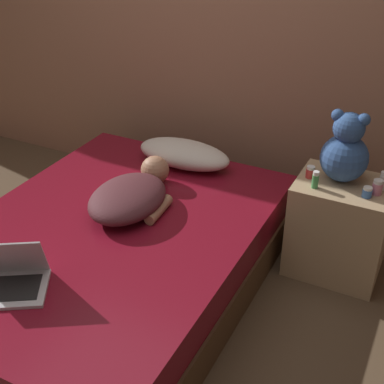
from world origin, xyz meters
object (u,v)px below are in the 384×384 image
object	(u,v)px
teddy_bear	(345,151)
bottle_green	(315,180)
bottle_white	(383,181)
pillow	(184,154)
bottle_pink	(377,187)
laptop	(7,278)
bottle_red	(310,172)
person_lying	(132,194)
bottle_blue	(367,192)

from	to	relation	value
teddy_bear	bottle_green	size ratio (longest dim) A/B	4.12
bottle_white	bottle_green	distance (m)	0.35
pillow	teddy_bear	distance (m)	1.02
bottle_pink	bottle_green	size ratio (longest dim) A/B	0.85
laptop	bottle_pink	xyz separation A→B (m)	(1.34, 1.30, 0.14)
bottle_green	bottle_red	xyz separation A→B (m)	(-0.05, 0.10, -0.01)
bottle_white	teddy_bear	bearing A→B (deg)	177.02
bottle_green	bottle_red	world-z (taller)	bottle_green
bottle_green	person_lying	bearing A→B (deg)	-157.04
teddy_bear	bottle_red	size ratio (longest dim) A/B	5.83
teddy_bear	bottle_blue	size ratio (longest dim) A/B	7.07
pillow	teddy_bear	world-z (taller)	teddy_bear
laptop	bottle_pink	bearing A→B (deg)	12.38
pillow	bottle_white	xyz separation A→B (m)	(1.21, -0.04, 0.13)
laptop	bottle_red	world-z (taller)	laptop
bottle_blue	bottle_white	bearing A→B (deg)	64.89
bottle_pink	bottle_red	world-z (taller)	bottle_pink
laptop	bottle_green	size ratio (longest dim) A/B	4.44
bottle_pink	bottle_blue	size ratio (longest dim) A/B	1.46
bottle_white	bottle_red	xyz separation A→B (m)	(-0.38, -0.05, -0.02)
teddy_bear	bottle_red	distance (m)	0.22
laptop	bottle_pink	world-z (taller)	same
teddy_bear	bottle_white	world-z (taller)	teddy_bear
person_lying	bottle_blue	xyz separation A→B (m)	(1.18, 0.41, 0.11)
teddy_bear	bottle_green	bearing A→B (deg)	-123.73
pillow	bottle_white	size ratio (longest dim) A/B	6.06
pillow	bottle_pink	bearing A→B (deg)	-5.09
pillow	teddy_bear	bearing A→B (deg)	-1.74
bottle_red	pillow	bearing A→B (deg)	173.91
person_lying	laptop	size ratio (longest dim) A/B	1.64
person_lying	laptop	distance (m)	0.85
person_lying	bottle_green	xyz separation A→B (m)	(0.91, 0.38, 0.13)
bottle_blue	bottle_red	world-z (taller)	bottle_red
person_lying	bottle_white	xyz separation A→B (m)	(1.23, 0.53, 0.13)
bottle_pink	laptop	bearing A→B (deg)	-135.91
pillow	bottle_red	size ratio (longest dim) A/B	9.08
person_lying	bottle_pink	distance (m)	1.31
bottle_pink	bottle_blue	bearing A→B (deg)	-126.18
laptop	bottle_blue	size ratio (longest dim) A/B	7.63
teddy_bear	bottle_blue	world-z (taller)	teddy_bear
person_lying	teddy_bear	distance (m)	1.18
laptop	bottle_blue	bearing A→B (deg)	12.03
bottle_blue	person_lying	bearing A→B (deg)	-160.70
bottle_blue	bottle_green	size ratio (longest dim) A/B	0.58
teddy_bear	bottle_blue	bearing A→B (deg)	-38.36
pillow	bottle_green	size ratio (longest dim) A/B	6.41
teddy_bear	bottle_red	xyz separation A→B (m)	(-0.16, -0.06, -0.14)
pillow	laptop	bearing A→B (deg)	-96.20
bottle_green	bottle_red	bearing A→B (deg)	118.60
bottle_green	bottle_white	bearing A→B (deg)	24.17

